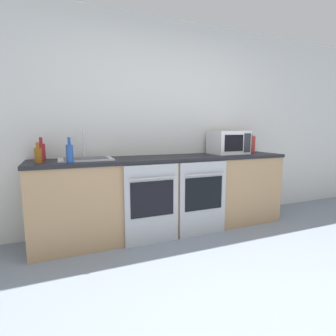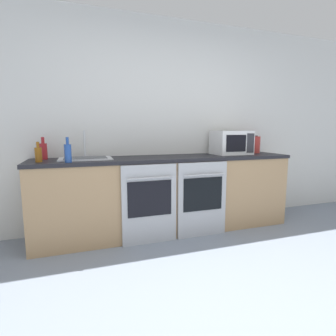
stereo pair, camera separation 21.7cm
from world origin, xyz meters
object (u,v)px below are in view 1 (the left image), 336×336
at_px(bottle_amber, 38,155).
at_px(kettle, 249,144).
at_px(oven_right, 203,198).
at_px(microwave, 228,142).
at_px(bottle_blue, 70,153).
at_px(sink, 86,158).
at_px(oven_left, 152,204).
at_px(bottle_red, 41,151).

height_order(bottle_amber, kettle, kettle).
xyz_separation_m(oven_right, microwave, (0.58, 0.36, 0.62)).
distance_m(bottle_blue, sink, 0.32).
distance_m(oven_right, bottle_blue, 1.53).
relative_size(oven_right, sink, 1.58).
xyz_separation_m(oven_left, sink, (-0.63, 0.33, 0.49)).
distance_m(bottle_blue, kettle, 2.45).
xyz_separation_m(bottle_red, bottle_blue, (0.26, -0.39, 0.00)).
bearing_deg(sink, oven_right, -14.86).
height_order(oven_right, microwave, microwave).
xyz_separation_m(oven_left, oven_right, (0.62, 0.00, 0.00)).
xyz_separation_m(oven_right, bottle_blue, (-1.42, 0.07, 0.57)).
xyz_separation_m(oven_right, bottle_red, (-1.68, 0.46, 0.56)).
distance_m(oven_left, oven_right, 0.62).
bearing_deg(bottle_amber, oven_right, -6.81).
distance_m(oven_right, bottle_amber, 1.79).
relative_size(oven_left, oven_right, 1.00).
bearing_deg(microwave, kettle, 11.33).
relative_size(bottle_red, bottle_blue, 0.97).
distance_m(bottle_red, bottle_blue, 0.47).
xyz_separation_m(oven_right, kettle, (1.00, 0.44, 0.59)).
bearing_deg(oven_left, bottle_red, 156.41).
distance_m(bottle_amber, sink, 0.47).
xyz_separation_m(bottle_blue, sink, (0.17, 0.26, -0.08)).
distance_m(microwave, bottle_blue, 2.02).
bearing_deg(bottle_amber, sink, 16.30).
bearing_deg(microwave, oven_left, -163.41).
height_order(bottle_red, sink, sink).
height_order(bottle_red, bottle_blue, bottle_blue).
bearing_deg(microwave, bottle_red, 177.44).
bearing_deg(oven_right, oven_left, 180.00).
height_order(oven_left, bottle_blue, bottle_blue).
distance_m(bottle_red, kettle, 2.68).
bearing_deg(bottle_amber, microwave, 3.94).
bearing_deg(oven_right, microwave, 31.71).
bearing_deg(microwave, bottle_amber, -176.06).
height_order(microwave, bottle_red, microwave).
xyz_separation_m(oven_left, microwave, (1.21, 0.36, 0.62)).
bearing_deg(oven_left, bottle_blue, 174.87).
distance_m(kettle, sink, 2.26).
height_order(bottle_red, bottle_amber, bottle_red).
bearing_deg(bottle_amber, kettle, 5.11).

